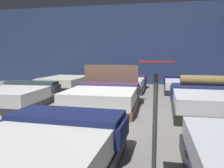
{
  "coord_description": "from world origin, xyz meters",
  "views": [
    {
      "loc": [
        1.11,
        -4.77,
        1.23
      ],
      "look_at": [
        0.15,
        0.32,
        0.58
      ],
      "focal_mm": 35.05,
      "sensor_mm": 36.0,
      "label": 1
    }
  ],
  "objects_px": {
    "bed_5": "(207,101)",
    "price_sign": "(154,145)",
    "bed_3": "(18,96)",
    "bed_6": "(65,83)",
    "bed_1": "(44,152)",
    "bed_4": "(103,97)",
    "bed_8": "(187,86)",
    "bed_7": "(122,84)"
  },
  "relations": [
    {
      "from": "bed_1",
      "to": "bed_3",
      "type": "relative_size",
      "value": 1.0
    },
    {
      "from": "bed_1",
      "to": "bed_6",
      "type": "relative_size",
      "value": 0.93
    },
    {
      "from": "bed_4",
      "to": "bed_5",
      "type": "distance_m",
      "value": 2.34
    },
    {
      "from": "bed_1",
      "to": "bed_6",
      "type": "height_order",
      "value": "bed_1"
    },
    {
      "from": "bed_7",
      "to": "price_sign",
      "type": "distance_m",
      "value": 6.2
    },
    {
      "from": "bed_1",
      "to": "bed_8",
      "type": "xyz_separation_m",
      "value": [
        2.3,
        5.91,
        -0.02
      ]
    },
    {
      "from": "bed_8",
      "to": "price_sign",
      "type": "relative_size",
      "value": 1.72
    },
    {
      "from": "bed_3",
      "to": "price_sign",
      "type": "relative_size",
      "value": 1.67
    },
    {
      "from": "bed_6",
      "to": "bed_8",
      "type": "bearing_deg",
      "value": 3.68
    },
    {
      "from": "bed_3",
      "to": "bed_6",
      "type": "height_order",
      "value": "bed_3"
    },
    {
      "from": "bed_6",
      "to": "price_sign",
      "type": "relative_size",
      "value": 1.8
    },
    {
      "from": "bed_5",
      "to": "bed_7",
      "type": "distance_m",
      "value": 3.71
    },
    {
      "from": "bed_3",
      "to": "bed_4",
      "type": "xyz_separation_m",
      "value": [
        2.24,
        0.05,
        0.02
      ]
    },
    {
      "from": "bed_3",
      "to": "price_sign",
      "type": "bearing_deg",
      "value": -43.42
    },
    {
      "from": "bed_8",
      "to": "price_sign",
      "type": "bearing_deg",
      "value": -98.5
    },
    {
      "from": "bed_8",
      "to": "price_sign",
      "type": "distance_m",
      "value": 6.19
    },
    {
      "from": "bed_7",
      "to": "bed_4",
      "type": "bearing_deg",
      "value": -89.12
    },
    {
      "from": "bed_3",
      "to": "bed_6",
      "type": "bearing_deg",
      "value": 87.79
    },
    {
      "from": "bed_3",
      "to": "bed_6",
      "type": "xyz_separation_m",
      "value": [
        0.07,
        2.88,
        -0.01
      ]
    },
    {
      "from": "bed_1",
      "to": "price_sign",
      "type": "xyz_separation_m",
      "value": [
        1.13,
        -0.16,
        0.23
      ]
    },
    {
      "from": "bed_8",
      "to": "bed_1",
      "type": "bearing_deg",
      "value": -108.82
    },
    {
      "from": "bed_6",
      "to": "bed_5",
      "type": "bearing_deg",
      "value": -29.37
    },
    {
      "from": "bed_4",
      "to": "price_sign",
      "type": "relative_size",
      "value": 1.65
    },
    {
      "from": "bed_6",
      "to": "bed_7",
      "type": "relative_size",
      "value": 1.01
    },
    {
      "from": "bed_1",
      "to": "bed_4",
      "type": "height_order",
      "value": "bed_4"
    },
    {
      "from": "bed_4",
      "to": "bed_6",
      "type": "height_order",
      "value": "bed_4"
    },
    {
      "from": "bed_5",
      "to": "price_sign",
      "type": "distance_m",
      "value": 3.37
    },
    {
      "from": "bed_3",
      "to": "bed_7",
      "type": "xyz_separation_m",
      "value": [
        2.29,
        2.95,
        -0.01
      ]
    },
    {
      "from": "bed_3",
      "to": "bed_5",
      "type": "relative_size",
      "value": 0.89
    },
    {
      "from": "bed_4",
      "to": "bed_5",
      "type": "height_order",
      "value": "bed_4"
    },
    {
      "from": "price_sign",
      "to": "bed_4",
      "type": "bearing_deg",
      "value": 110.33
    },
    {
      "from": "bed_4",
      "to": "bed_6",
      "type": "xyz_separation_m",
      "value": [
        -2.17,
        2.83,
        -0.03
      ]
    },
    {
      "from": "bed_3",
      "to": "bed_7",
      "type": "relative_size",
      "value": 0.94
    },
    {
      "from": "bed_1",
      "to": "bed_7",
      "type": "distance_m",
      "value": 5.92
    },
    {
      "from": "bed_7",
      "to": "price_sign",
      "type": "relative_size",
      "value": 1.77
    },
    {
      "from": "price_sign",
      "to": "bed_5",
      "type": "bearing_deg",
      "value": 69.89
    },
    {
      "from": "bed_3",
      "to": "bed_4",
      "type": "distance_m",
      "value": 2.24
    },
    {
      "from": "bed_1",
      "to": "bed_5",
      "type": "bearing_deg",
      "value": 55.66
    },
    {
      "from": "bed_8",
      "to": "bed_3",
      "type": "bearing_deg",
      "value": -145.02
    },
    {
      "from": "bed_5",
      "to": "bed_6",
      "type": "relative_size",
      "value": 1.04
    },
    {
      "from": "bed_4",
      "to": "bed_6",
      "type": "relative_size",
      "value": 0.92
    },
    {
      "from": "bed_4",
      "to": "price_sign",
      "type": "bearing_deg",
      "value": -69.1
    }
  ]
}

